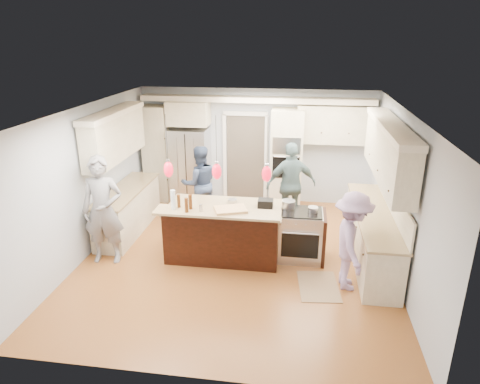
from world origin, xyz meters
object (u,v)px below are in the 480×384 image
object	(u,v)px
refrigerator	(190,166)
person_bar_end	(103,210)
island_range	(302,235)
person_far_left	(200,184)
kitchen_island	(224,231)

from	to	relation	value
refrigerator	person_bar_end	bearing A→B (deg)	-103.64
refrigerator	island_range	size ratio (longest dim) A/B	1.96
island_range	person_bar_end	bearing A→B (deg)	-170.20
refrigerator	person_far_left	xyz separation A→B (m)	(0.49, -1.04, -0.07)
kitchen_island	refrigerator	bearing A→B (deg)	116.90
refrigerator	kitchen_island	distance (m)	2.91
person_bar_end	person_far_left	distance (m)	2.40
person_far_left	island_range	bearing A→B (deg)	122.69
refrigerator	person_far_left	bearing A→B (deg)	-64.91
person_bar_end	person_far_left	size ratio (longest dim) A/B	1.18
kitchen_island	island_range	xyz separation A→B (m)	(1.41, 0.08, -0.03)
refrigerator	kitchen_island	size ratio (longest dim) A/B	0.86
island_range	person_bar_end	xyz separation A→B (m)	(-3.46, -0.60, 0.52)
island_range	person_far_left	bearing A→B (deg)	146.86
refrigerator	island_range	xyz separation A→B (m)	(2.71, -2.49, -0.44)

